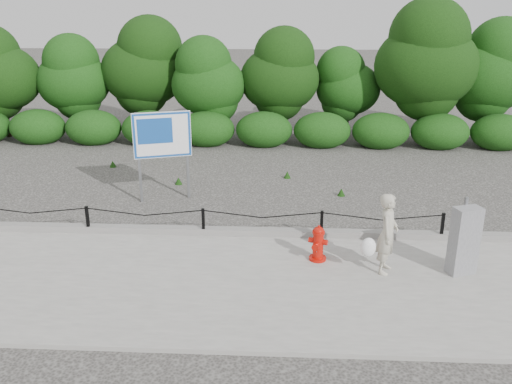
{
  "coord_description": "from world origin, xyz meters",
  "views": [
    {
      "loc": [
        1.66,
        -10.52,
        4.87
      ],
      "look_at": [
        1.11,
        0.2,
        1.0
      ],
      "focal_mm": 38.0,
      "sensor_mm": 36.0,
      "label": 1
    }
  ],
  "objects": [
    {
      "name": "pedestrian",
      "position": [
        3.56,
        -1.46,
        0.83
      ],
      "size": [
        0.75,
        0.64,
        1.52
      ],
      "rotation": [
        0.0,
        0.0,
        1.23
      ],
      "color": "#B0AA96",
      "rests_on": "sidewalk"
    },
    {
      "name": "curb",
      "position": [
        0.0,
        0.05,
        0.15
      ],
      "size": [
        14.0,
        0.22,
        0.14
      ],
      "primitive_type": "cube",
      "color": "slate",
      "rests_on": "sidewalk"
    },
    {
      "name": "ground",
      "position": [
        0.0,
        0.0,
        0.0
      ],
      "size": [
        90.0,
        90.0,
        0.0
      ],
      "primitive_type": "plane",
      "color": "#2D2B28",
      "rests_on": "ground"
    },
    {
      "name": "advertising_sign",
      "position": [
        -1.3,
        2.25,
        1.6
      ],
      "size": [
        1.36,
        0.51,
        2.27
      ],
      "rotation": [
        0.0,
        0.0,
        0.31
      ],
      "color": "slate",
      "rests_on": "ground"
    },
    {
      "name": "chain_barrier",
      "position": [
        0.0,
        0.0,
        0.46
      ],
      "size": [
        10.06,
        0.06,
        0.6
      ],
      "color": "black",
      "rests_on": "sidewalk"
    },
    {
      "name": "utility_cabinet",
      "position": [
        4.97,
        -1.44,
        0.72
      ],
      "size": [
        0.55,
        0.43,
        1.42
      ],
      "rotation": [
        0.0,
        0.0,
        0.34
      ],
      "color": "gray",
      "rests_on": "sidewalk"
    },
    {
      "name": "treeline",
      "position": [
        0.95,
        8.91,
        2.44
      ],
      "size": [
        20.29,
        3.67,
        4.79
      ],
      "color": "black",
      "rests_on": "ground"
    },
    {
      "name": "sidewalk",
      "position": [
        0.0,
        -2.0,
        0.04
      ],
      "size": [
        14.0,
        4.0,
        0.08
      ],
      "primitive_type": "cube",
      "color": "gray",
      "rests_on": "ground"
    },
    {
      "name": "fire_hydrant",
      "position": [
        2.37,
        -1.05,
        0.42
      ],
      "size": [
        0.43,
        0.43,
        0.72
      ],
      "rotation": [
        0.0,
        0.0,
        -0.36
      ],
      "color": "#B80F06",
      "rests_on": "sidewalk"
    }
  ]
}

